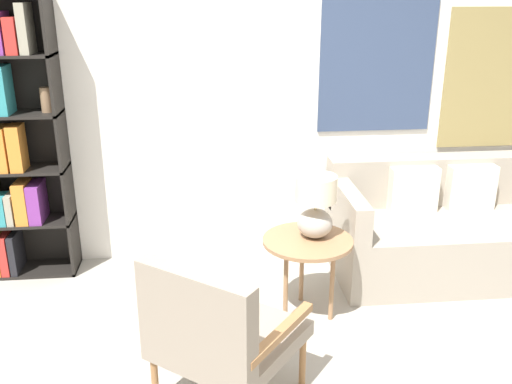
% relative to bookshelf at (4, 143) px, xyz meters
% --- Properties ---
extents(wall_back, '(6.40, 0.08, 2.70)m').
position_rel_bookshelf_xyz_m(wall_back, '(1.90, 0.19, 0.35)').
color(wall_back, white).
rests_on(wall_back, ground_plane).
extents(bookshelf, '(0.71, 0.30, 2.01)m').
position_rel_bookshelf_xyz_m(bookshelf, '(0.00, 0.00, 0.00)').
color(bookshelf, black).
rests_on(bookshelf, ground_plane).
extents(armchair, '(0.89, 0.89, 0.85)m').
position_rel_bookshelf_xyz_m(armchair, '(1.41, -1.65, -0.53)').
color(armchair, olive).
rests_on(armchair, ground_plane).
extents(couch, '(1.67, 0.87, 0.81)m').
position_rel_bookshelf_xyz_m(couch, '(3.17, -0.27, -0.69)').
color(couch, '#9E9384').
rests_on(couch, ground_plane).
extents(side_table, '(0.57, 0.57, 0.54)m').
position_rel_bookshelf_xyz_m(side_table, '(2.02, -0.80, -0.52)').
color(side_table, '#99704C').
rests_on(side_table, ground_plane).
extents(table_lamp, '(0.26, 0.26, 0.41)m').
position_rel_bookshelf_xyz_m(table_lamp, '(2.07, -0.76, -0.25)').
color(table_lamp, '#A59E93').
rests_on(table_lamp, side_table).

